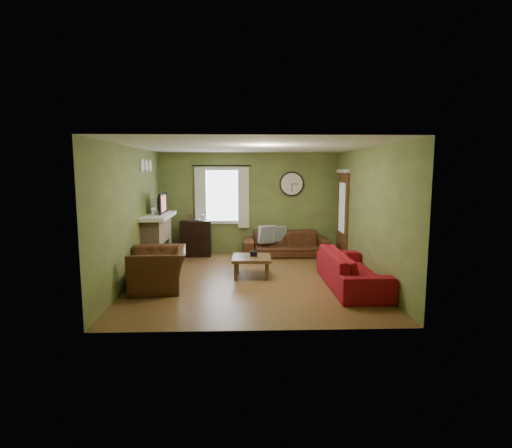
{
  "coord_description": "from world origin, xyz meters",
  "views": [
    {
      "loc": [
        -0.18,
        -7.75,
        2.15
      ],
      "look_at": [
        0.1,
        0.4,
        1.05
      ],
      "focal_mm": 28.0,
      "sensor_mm": 36.0,
      "label": 1
    }
  ],
  "objects_px": {
    "bookshelf": "(196,239)",
    "armchair": "(158,269)",
    "sofa_brown": "(286,244)",
    "sofa_red": "(352,269)",
    "coffee_table": "(252,267)"
  },
  "relations": [
    {
      "from": "bookshelf",
      "to": "armchair",
      "type": "distance_m",
      "value": 2.81
    },
    {
      "from": "sofa_brown",
      "to": "sofa_red",
      "type": "distance_m",
      "value": 2.91
    },
    {
      "from": "sofa_brown",
      "to": "armchair",
      "type": "height_order",
      "value": "armchair"
    },
    {
      "from": "sofa_brown",
      "to": "coffee_table",
      "type": "height_order",
      "value": "sofa_brown"
    },
    {
      "from": "bookshelf",
      "to": "coffee_table",
      "type": "bearing_deg",
      "value": -55.72
    },
    {
      "from": "coffee_table",
      "to": "sofa_brown",
      "type": "bearing_deg",
      "value": 65.01
    },
    {
      "from": "sofa_red",
      "to": "armchair",
      "type": "xyz_separation_m",
      "value": [
        -3.55,
        -0.01,
        0.04
      ]
    },
    {
      "from": "bookshelf",
      "to": "coffee_table",
      "type": "relative_size",
      "value": 1.16
    },
    {
      "from": "bookshelf",
      "to": "armchair",
      "type": "height_order",
      "value": "bookshelf"
    },
    {
      "from": "coffee_table",
      "to": "sofa_red",
      "type": "bearing_deg",
      "value": -23.27
    },
    {
      "from": "bookshelf",
      "to": "coffee_table",
      "type": "height_order",
      "value": "bookshelf"
    },
    {
      "from": "armchair",
      "to": "sofa_brown",
      "type": "bearing_deg",
      "value": 128.66
    },
    {
      "from": "bookshelf",
      "to": "sofa_brown",
      "type": "relative_size",
      "value": 0.42
    },
    {
      "from": "sofa_red",
      "to": "armchair",
      "type": "bearing_deg",
      "value": 90.22
    },
    {
      "from": "sofa_red",
      "to": "coffee_table",
      "type": "height_order",
      "value": "sofa_red"
    }
  ]
}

